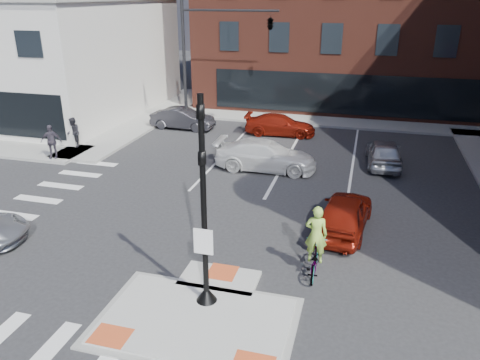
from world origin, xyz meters
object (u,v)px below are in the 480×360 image
(bg_car_dark, at_px, (183,118))
(bg_car_red, at_px, (280,125))
(bg_car_silver, at_px, (384,152))
(cyclist, at_px, (315,252))
(red_sedan, at_px, (344,213))
(white_pickup, at_px, (266,155))
(pedestrian_b, at_px, (51,142))
(pedestrian_a, at_px, (73,132))

(bg_car_dark, xyz_separation_m, bg_car_red, (6.45, 0.29, -0.05))
(bg_car_silver, height_order, cyclist, cyclist)
(red_sedan, height_order, bg_car_red, red_sedan)
(bg_car_dark, bearing_deg, bg_car_red, -85.87)
(cyclist, bearing_deg, bg_car_silver, -103.06)
(white_pickup, xyz_separation_m, bg_car_silver, (5.77, 2.22, -0.03))
(red_sedan, xyz_separation_m, bg_car_silver, (1.50, 7.92, -0.01))
(bg_car_silver, relative_size, pedestrian_b, 2.30)
(cyclist, relative_size, pedestrian_a, 1.38)
(cyclist, bearing_deg, bg_car_dark, -56.82)
(red_sedan, distance_m, bg_car_red, 12.96)
(bg_car_red, relative_size, pedestrian_a, 2.57)
(red_sedan, distance_m, pedestrian_b, 16.01)
(cyclist, bearing_deg, red_sedan, -104.39)
(white_pickup, xyz_separation_m, bg_car_red, (-0.47, 6.36, -0.10))
(bg_car_dark, relative_size, pedestrian_a, 2.43)
(bg_car_dark, bearing_deg, red_sedan, -134.86)
(bg_car_dark, height_order, bg_car_silver, bg_car_silver)
(pedestrian_a, bearing_deg, bg_car_dark, 97.59)
(bg_car_red, height_order, pedestrian_a, pedestrian_a)
(red_sedan, bearing_deg, bg_car_red, -62.14)
(cyclist, bearing_deg, pedestrian_a, -33.69)
(bg_car_dark, height_order, cyclist, cyclist)
(bg_car_dark, xyz_separation_m, pedestrian_b, (-4.31, -7.78, 0.37))
(white_pickup, relative_size, bg_car_silver, 1.23)
(bg_car_dark, distance_m, bg_car_silver, 13.26)
(bg_car_silver, xyz_separation_m, pedestrian_a, (-17.00, -1.92, 0.30))
(bg_car_silver, bearing_deg, white_pickup, 17.39)
(bg_car_dark, xyz_separation_m, cyclist, (10.48, -14.98, 0.11))
(bg_car_red, bearing_deg, bg_car_silver, -126.35)
(bg_car_dark, relative_size, bg_car_silver, 1.00)
(red_sedan, relative_size, bg_car_dark, 1.02)
(bg_car_dark, height_order, pedestrian_b, pedestrian_b)
(red_sedan, height_order, white_pickup, white_pickup)
(bg_car_silver, height_order, pedestrian_a, pedestrian_a)
(cyclist, height_order, pedestrian_b, cyclist)
(red_sedan, relative_size, white_pickup, 0.83)
(white_pickup, height_order, bg_car_dark, white_pickup)
(white_pickup, height_order, pedestrian_b, pedestrian_b)
(white_pickup, height_order, bg_car_silver, white_pickup)
(red_sedan, xyz_separation_m, pedestrian_b, (-15.50, 4.00, 0.33))
(pedestrian_a, height_order, pedestrian_b, pedestrian_b)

